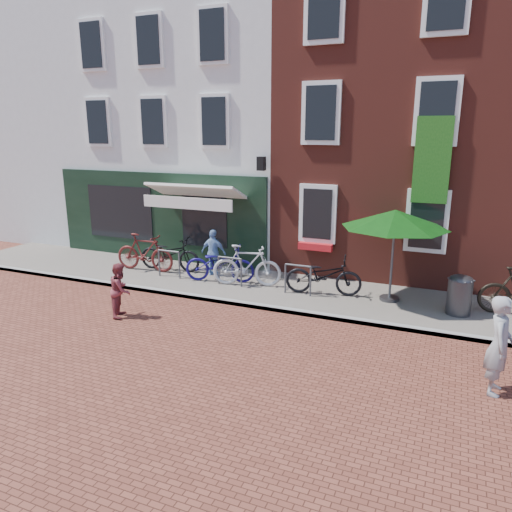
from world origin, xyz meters
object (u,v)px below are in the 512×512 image
at_px(woman, 499,345).
at_px(cafe_person, 214,253).
at_px(bicycle_0, 170,254).
at_px(bicycle_3, 247,265).
at_px(bicycle_1, 145,252).
at_px(parasol, 395,215).
at_px(boy, 121,290).
at_px(litter_bin, 460,293).
at_px(bicycle_2, 220,264).
at_px(bicycle_4, 324,275).

xyz_separation_m(woman, cafe_person, (-7.46, 3.95, -0.07)).
xyz_separation_m(bicycle_0, bicycle_3, (2.83, -0.47, 0.06)).
bearing_deg(bicycle_1, bicycle_0, -67.58).
distance_m(parasol, woman, 4.61).
xyz_separation_m(boy, bicycle_0, (-0.87, 3.50, -0.03)).
bearing_deg(boy, bicycle_3, -55.37).
bearing_deg(bicycle_0, woman, -118.25).
height_order(parasol, woman, parasol).
bearing_deg(litter_bin, bicycle_2, 179.43).
xyz_separation_m(boy, bicycle_1, (-1.56, 3.16, 0.03)).
bearing_deg(bicycle_2, woman, -131.11).
xyz_separation_m(boy, bicycle_3, (1.96, 3.03, 0.03)).
distance_m(woman, bicycle_2, 7.82).
bearing_deg(bicycle_4, boy, 116.90).
xyz_separation_m(boy, bicycle_4, (4.14, 3.14, -0.03)).
bearing_deg(bicycle_1, boy, -157.86).
height_order(woman, bicycle_2, woman).
bearing_deg(bicycle_4, bicycle_0, 75.58).
xyz_separation_m(cafe_person, bicycle_1, (-2.20, -0.40, -0.12)).
xyz_separation_m(parasol, bicycle_0, (-6.71, 0.15, -1.69)).
bearing_deg(bicycle_3, bicycle_1, 73.75).
xyz_separation_m(bicycle_1, bicycle_2, (2.65, -0.09, -0.06)).
height_order(litter_bin, bicycle_4, bicycle_4).
height_order(boy, bicycle_4, boy).
relative_size(cafe_person, bicycle_1, 0.72).
xyz_separation_m(cafe_person, bicycle_4, (3.50, -0.42, -0.17)).
relative_size(woman, cafe_person, 1.24).
distance_m(litter_bin, bicycle_2, 6.39).
distance_m(boy, bicycle_0, 3.61).
bearing_deg(bicycle_1, bicycle_2, -96.02).
bearing_deg(bicycle_3, bicycle_4, -101.20).
height_order(boy, bicycle_3, boy).
xyz_separation_m(bicycle_2, bicycle_3, (0.87, -0.04, 0.06)).
height_order(bicycle_0, bicycle_4, same).
bearing_deg(bicycle_2, bicycle_3, -107.56).
distance_m(parasol, bicycle_0, 6.92).
bearing_deg(cafe_person, bicycle_0, 5.59).
bearing_deg(parasol, boy, -150.12).
relative_size(parasol, woman, 1.53).
bearing_deg(bicycle_3, parasol, -99.33).
height_order(cafe_person, bicycle_1, cafe_person).
bearing_deg(cafe_person, litter_bin, 178.82).
xyz_separation_m(parasol, bicycle_4, (-1.70, -0.21, -1.69)).
xyz_separation_m(litter_bin, woman, (0.62, -3.39, 0.23)).
relative_size(litter_bin, parasol, 0.39).
distance_m(woman, bicycle_0, 9.78).
distance_m(bicycle_0, bicycle_2, 2.01).
height_order(woman, bicycle_3, woman).
height_order(parasol, bicycle_1, parasol).
bearing_deg(boy, litter_bin, -90.54).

